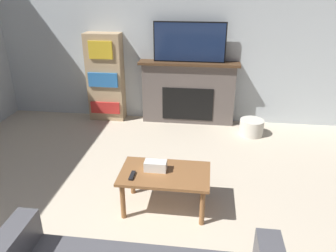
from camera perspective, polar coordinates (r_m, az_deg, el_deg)
The scene contains 8 objects.
wall_back at distance 5.28m, azimuth 1.22°, elevation 15.19°, with size 6.71×0.06×2.70m.
fireplace at distance 5.32m, azimuth 3.55°, elevation 5.86°, with size 1.57×0.28×1.00m.
tv at distance 5.11m, azimuth 3.77°, elevation 14.35°, with size 1.10×0.03×0.60m.
coffee_table at distance 3.30m, azimuth -0.55°, elevation -8.97°, with size 0.89×0.54×0.42m.
tissue_box at distance 3.28m, azimuth -2.19°, elevation -6.93°, with size 0.22×0.12×0.10m.
remote_control at distance 3.22m, azimuth -6.26°, elevation -8.57°, with size 0.04×0.15×0.02m.
bookshelf at distance 5.49m, azimuth -10.83°, elevation 8.28°, with size 0.57×0.29×1.42m.
storage_basket at distance 5.13m, azimuth 14.33°, elevation -0.21°, with size 0.36×0.36×0.24m.
Camera 1 is at (0.56, -0.53, 2.16)m, focal length 35.00 mm.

